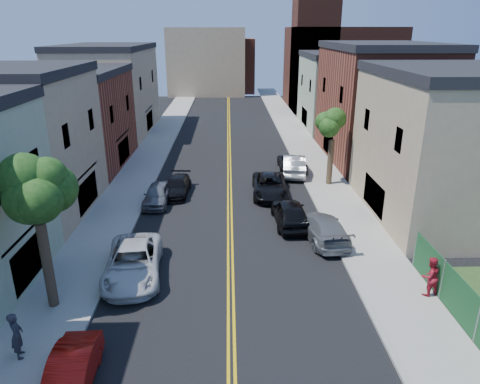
{
  "coord_description": "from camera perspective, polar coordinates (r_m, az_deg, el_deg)",
  "views": [
    {
      "loc": [
        -0.04,
        -2.89,
        11.69
      ],
      "look_at": [
        0.66,
        23.24,
        2.0
      ],
      "focal_mm": 32.95,
      "sensor_mm": 36.0,
      "label": 1
    }
  ],
  "objects": [
    {
      "name": "sidewalk_left",
      "position": [
        45.13,
        -11.55,
        5.01
      ],
      "size": [
        3.2,
        100.0,
        0.15
      ],
      "primitive_type": "cube",
      "color": "gray",
      "rests_on": "ground"
    },
    {
      "name": "sidewalk_right",
      "position": [
        45.14,
        8.69,
        5.19
      ],
      "size": [
        3.2,
        100.0,
        0.15
      ],
      "primitive_type": "cube",
      "color": "gray",
      "rests_on": "ground"
    },
    {
      "name": "curb_left",
      "position": [
        44.86,
        -9.34,
        5.06
      ],
      "size": [
        0.3,
        100.0,
        0.15
      ],
      "primitive_type": "cube",
      "color": "gray",
      "rests_on": "ground"
    },
    {
      "name": "curb_right",
      "position": [
        44.87,
        6.48,
        5.21
      ],
      "size": [
        0.3,
        100.0,
        0.15
      ],
      "primitive_type": "cube",
      "color": "gray",
      "rests_on": "ground"
    },
    {
      "name": "bldg_left_tan_near",
      "position": [
        32.01,
        -27.45,
        5.06
      ],
      "size": [
        9.0,
        10.0,
        9.0
      ],
      "primitive_type": "cube",
      "color": "#998466",
      "rests_on": "ground"
    },
    {
      "name": "bldg_left_brick",
      "position": [
        42.03,
        -21.13,
        8.45
      ],
      "size": [
        9.0,
        12.0,
        8.0
      ],
      "primitive_type": "cube",
      "color": "brown",
      "rests_on": "ground"
    },
    {
      "name": "bldg_left_tan_far",
      "position": [
        55.14,
        -16.57,
        12.3
      ],
      "size": [
        9.0,
        16.0,
        9.5
      ],
      "primitive_type": "cube",
      "color": "#998466",
      "rests_on": "ground"
    },
    {
      "name": "bldg_right_tan",
      "position": [
        31.18,
        25.39,
        5.03
      ],
      "size": [
        9.0,
        12.0,
        9.0
      ],
      "primitive_type": "cube",
      "color": "#998466",
      "rests_on": "ground"
    },
    {
      "name": "bldg_right_brick",
      "position": [
        43.75,
        17.52,
        10.62
      ],
      "size": [
        9.0,
        14.0,
        10.0
      ],
      "primitive_type": "cube",
      "color": "brown",
      "rests_on": "ground"
    },
    {
      "name": "bldg_right_palegrn",
      "position": [
        57.15,
        13.02,
        12.36
      ],
      "size": [
        9.0,
        12.0,
        8.5
      ],
      "primitive_type": "cube",
      "color": "gray",
      "rests_on": "ground"
    },
    {
      "name": "church",
      "position": [
        71.99,
        12.12,
        16.37
      ],
      "size": [
        16.2,
        14.2,
        22.6
      ],
      "color": "#4C2319",
      "rests_on": "ground"
    },
    {
      "name": "backdrop_left",
      "position": [
        85.18,
        -4.36,
        16.46
      ],
      "size": [
        14.0,
        8.0,
        12.0
      ],
      "primitive_type": "cube",
      "color": "#998466",
      "rests_on": "ground"
    },
    {
      "name": "backdrop_center",
      "position": [
        89.15,
        -1.55,
        16.03
      ],
      "size": [
        10.0,
        8.0,
        10.0
      ],
      "primitive_type": "cube",
      "color": "brown",
      "rests_on": "ground"
    },
    {
      "name": "tree_left_mid",
      "position": [
        19.32,
        -25.44,
        3.0
      ],
      "size": [
        5.2,
        5.2,
        9.29
      ],
      "color": "#322019",
      "rests_on": "sidewalk_left"
    },
    {
      "name": "tree_right_far",
      "position": [
        34.37,
        12.07,
        9.96
      ],
      "size": [
        4.4,
        4.4,
        8.03
      ],
      "color": "#322019",
      "rests_on": "sidewalk_right"
    },
    {
      "name": "red_sedan",
      "position": [
        17.21,
        -21.1,
        -21.15
      ],
      "size": [
        1.58,
        4.07,
        1.32
      ],
      "primitive_type": "imported",
      "rotation": [
        0.0,
        0.0,
        0.05
      ],
      "color": "#A9110B",
      "rests_on": "ground"
    },
    {
      "name": "white_pickup",
      "position": [
        22.8,
        -13.66,
        -8.83
      ],
      "size": [
        3.2,
        5.97,
        1.59
      ],
      "primitive_type": "imported",
      "rotation": [
        0.0,
        0.0,
        0.1
      ],
      "color": "silver",
      "rests_on": "ground"
    },
    {
      "name": "grey_car_left",
      "position": [
        31.64,
        -10.64,
        -0.31
      ],
      "size": [
        1.86,
        4.28,
        1.44
      ],
      "primitive_type": "imported",
      "rotation": [
        0.0,
        0.0,
        -0.04
      ],
      "color": "#5B5D63",
      "rests_on": "ground"
    },
    {
      "name": "black_car_left",
      "position": [
        33.26,
        -8.2,
        0.73
      ],
      "size": [
        2.07,
        4.53,
        1.28
      ],
      "primitive_type": "imported",
      "rotation": [
        0.0,
        0.0,
        -0.06
      ],
      "color": "black",
      "rests_on": "ground"
    },
    {
      "name": "grey_car_right",
      "position": [
        26.31,
        10.81,
        -4.61
      ],
      "size": [
        2.61,
        5.38,
        1.51
      ],
      "primitive_type": "imported",
      "rotation": [
        0.0,
        0.0,
        3.24
      ],
      "color": "slate",
      "rests_on": "ground"
    },
    {
      "name": "black_car_right",
      "position": [
        27.95,
        6.5,
        -2.67
      ],
      "size": [
        2.16,
        4.93,
        1.65
      ],
      "primitive_type": "imported",
      "rotation": [
        0.0,
        0.0,
        3.18
      ],
      "color": "black",
      "rests_on": "ground"
    },
    {
      "name": "silver_car_right",
      "position": [
        37.76,
        6.99,
        3.52
      ],
      "size": [
        2.38,
        5.38,
        1.72
      ],
      "primitive_type": "imported",
      "rotation": [
        0.0,
        0.0,
        3.03
      ],
      "color": "#A5A8AD",
      "rests_on": "ground"
    },
    {
      "name": "dark_car_right_far",
      "position": [
        39.01,
        6.72,
        3.82
      ],
      "size": [
        2.44,
        5.04,
        1.38
      ],
      "primitive_type": "imported",
      "rotation": [
        0.0,
        0.0,
        3.11
      ],
      "color": "black",
      "rests_on": "ground"
    },
    {
      "name": "black_suv_lane",
      "position": [
        32.78,
        3.88,
        0.81
      ],
      "size": [
        2.69,
        5.54,
        1.52
      ],
      "primitive_type": "imported",
      "rotation": [
        0.0,
        0.0,
        -0.03
      ],
      "color": "black",
      "rests_on": "ground"
    },
    {
      "name": "pedestrian_left",
      "position": [
        18.96,
        -26.94,
        -16.21
      ],
      "size": [
        0.66,
        0.8,
        1.88
      ],
      "primitive_type": "imported",
      "rotation": [
        0.0,
        0.0,
        1.94
      ],
      "color": "#27262E",
      "rests_on": "sidewalk_left"
    },
    {
      "name": "pedestrian_right",
      "position": [
        22.2,
        23.38,
        -10.0
      ],
      "size": [
        1.08,
        0.93,
        1.9
      ],
      "primitive_type": "imported",
      "rotation": [
        0.0,
        0.0,
        3.4
      ],
      "color": "maroon",
      "rests_on": "sidewalk_right"
    }
  ]
}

